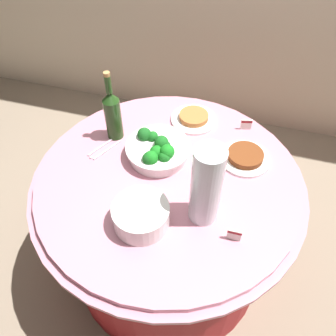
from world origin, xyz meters
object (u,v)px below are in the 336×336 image
Objects in this scene: wine_bottle at (113,114)px; label_placard_mid at (246,124)px; plate_stack at (141,215)px; serving_tongs at (103,149)px; food_plate_stir_fry at (245,157)px; decorative_fruit_vase at (206,190)px; food_plate_peanuts at (194,118)px; label_placard_front at (234,234)px; broccoli_bowl at (157,150)px.

label_placard_mid is (0.57, 0.21, -0.10)m from wine_bottle.
serving_tongs is at bearing 132.28° from plate_stack.
plate_stack reaches higher than food_plate_stir_fry.
food_plate_stir_fry is at bearing 70.62° from decorative_fruit_vase.
label_placard_mid is at bearing 20.10° from wine_bottle.
wine_bottle is 0.40m from food_plate_peanuts.
decorative_fruit_vase is at bearing -73.43° from food_plate_peanuts.
decorative_fruit_vase is 0.19m from label_placard_front.
plate_stack is 3.82× the size of label_placard_front.
decorative_fruit_vase is (0.21, 0.10, 0.10)m from plate_stack.
decorative_fruit_vase is 1.55× the size of food_plate_peanuts.
food_plate_peanuts is at bearing 144.67° from food_plate_stir_fry.
label_placard_mid is at bearing 1.55° from food_plate_peanuts.
label_placard_mid is at bearing 27.63° from serving_tongs.
serving_tongs is (-0.29, 0.32, -0.04)m from plate_stack.
decorative_fruit_vase is at bearing -43.58° from broccoli_bowl.
food_plate_peanuts is 4.00× the size of label_placard_mid.
serving_tongs is at bearing 154.79° from label_placard_front.
label_placard_mid reaches higher than food_plate_peanuts.
decorative_fruit_vase is at bearing -100.04° from label_placard_mid.
label_placard_mid is at bearing 96.42° from food_plate_stir_fry.
broccoli_bowl is 1.27× the size of food_plate_peanuts.
label_placard_front is at bearing -88.44° from food_plate_stir_fry.
wine_bottle reaches higher than label_placard_mid.
decorative_fruit_vase reaches higher than food_plate_stir_fry.
serving_tongs is 2.97× the size of label_placard_front.
broccoli_bowl is 1.27× the size of food_plate_stir_fry.
broccoli_bowl is at bearing -139.85° from label_placard_mid.
wine_bottle reaches higher than food_plate_stir_fry.
wine_bottle is 0.62m from label_placard_mid.
food_plate_stir_fry is at bearing 0.96° from wine_bottle.
broccoli_bowl reaches higher than label_placard_front.
food_plate_peanuts is at bearing 84.89° from plate_stack.
plate_stack is at bearing -115.98° from label_placard_mid.
decorative_fruit_vase reaches higher than broccoli_bowl.
food_plate_peanuts is 0.25m from label_placard_mid.
plate_stack reaches higher than label_placard_mid.
wine_bottle is at bearing 146.92° from label_placard_front.
food_plate_peanuts is at bearing -178.45° from label_placard_mid.
serving_tongs is at bearing 156.15° from decorative_fruit_vase.
wine_bottle is 0.73m from label_placard_front.
label_placard_front is (0.63, -0.29, 0.03)m from serving_tongs.
decorative_fruit_vase is 6.18× the size of label_placard_front.
broccoli_bowl is at bearing -19.73° from wine_bottle.
food_plate_peanuts is (0.32, 0.20, -0.11)m from wine_bottle.
serving_tongs is at bearing -101.04° from wine_bottle.
decorative_fruit_vase is at bearing -23.85° from serving_tongs.
food_plate_stir_fry is (0.33, 0.43, -0.03)m from plate_stack.
plate_stack is 0.62m from food_plate_peanuts.
decorative_fruit_vase is at bearing -109.38° from food_plate_stir_fry.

